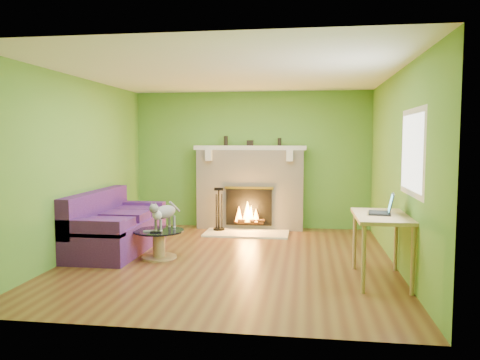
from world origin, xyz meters
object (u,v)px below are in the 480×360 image
at_px(desk, 382,223).
at_px(cat, 165,215).
at_px(coffee_table, 159,242).
at_px(sofa, 114,227).

bearing_deg(desk, cat, 165.96).
bearing_deg(coffee_table, sofa, 155.43).
distance_m(coffee_table, cat, 0.39).
height_order(desk, cat, cat).
height_order(sofa, coffee_table, sofa).
height_order(coffee_table, desk, desk).
height_order(sofa, cat, sofa).
height_order(sofa, desk, sofa).
bearing_deg(cat, sofa, 177.78).
bearing_deg(sofa, coffee_table, -24.57).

